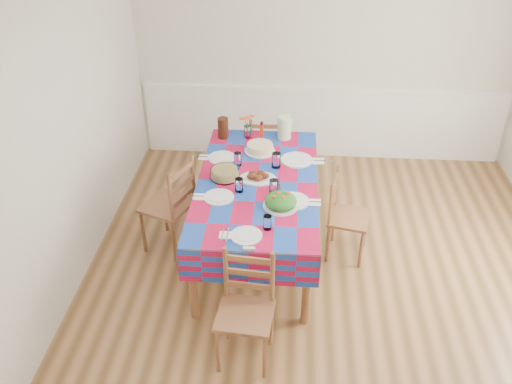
{
  "coord_description": "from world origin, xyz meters",
  "views": [
    {
      "loc": [
        -0.38,
        -3.68,
        3.41
      ],
      "look_at": [
        -0.67,
        0.31,
        0.81
      ],
      "focal_mm": 38.0,
      "sensor_mm": 36.0,
      "label": 1
    }
  ],
  "objects_px": {
    "tea_pitcher": "(223,128)",
    "meat_platter": "(258,177)",
    "dining_table": "(258,189)",
    "chair_left": "(171,206)",
    "chair_far": "(266,149)",
    "chair_right": "(345,217)",
    "green_pitcher": "(284,127)",
    "chair_near": "(246,311)"
  },
  "relations": [
    {
      "from": "chair_left",
      "to": "chair_right",
      "type": "bearing_deg",
      "value": 112.9
    },
    {
      "from": "dining_table",
      "to": "chair_left",
      "type": "xyz_separation_m",
      "value": [
        -0.82,
        -0.02,
        -0.22
      ]
    },
    {
      "from": "green_pitcher",
      "to": "chair_left",
      "type": "bearing_deg",
      "value": -139.45
    },
    {
      "from": "meat_platter",
      "to": "chair_left",
      "type": "height_order",
      "value": "chair_left"
    },
    {
      "from": "tea_pitcher",
      "to": "chair_near",
      "type": "height_order",
      "value": "tea_pitcher"
    },
    {
      "from": "dining_table",
      "to": "chair_right",
      "type": "height_order",
      "value": "chair_right"
    },
    {
      "from": "dining_table",
      "to": "meat_platter",
      "type": "distance_m",
      "value": 0.12
    },
    {
      "from": "dining_table",
      "to": "tea_pitcher",
      "type": "relative_size",
      "value": 9.33
    },
    {
      "from": "meat_platter",
      "to": "chair_near",
      "type": "height_order",
      "value": "chair_near"
    },
    {
      "from": "chair_far",
      "to": "chair_right",
      "type": "xyz_separation_m",
      "value": [
        0.82,
        -1.29,
        0.01
      ]
    },
    {
      "from": "chair_near",
      "to": "chair_far",
      "type": "relative_size",
      "value": 1.09
    },
    {
      "from": "chair_far",
      "to": "chair_right",
      "type": "bearing_deg",
      "value": 120.79
    },
    {
      "from": "green_pitcher",
      "to": "chair_far",
      "type": "bearing_deg",
      "value": 116.77
    },
    {
      "from": "green_pitcher",
      "to": "chair_far",
      "type": "height_order",
      "value": "green_pitcher"
    },
    {
      "from": "dining_table",
      "to": "chair_far",
      "type": "bearing_deg",
      "value": 89.95
    },
    {
      "from": "green_pitcher",
      "to": "chair_near",
      "type": "distance_m",
      "value": 2.22
    },
    {
      "from": "dining_table",
      "to": "meat_platter",
      "type": "height_order",
      "value": "meat_platter"
    },
    {
      "from": "chair_near",
      "to": "chair_right",
      "type": "xyz_separation_m",
      "value": [
        0.82,
        1.3,
        -0.03
      ]
    },
    {
      "from": "meat_platter",
      "to": "dining_table",
      "type": "bearing_deg",
      "value": -86.07
    },
    {
      "from": "tea_pitcher",
      "to": "chair_far",
      "type": "height_order",
      "value": "tea_pitcher"
    },
    {
      "from": "green_pitcher",
      "to": "chair_left",
      "type": "height_order",
      "value": "green_pitcher"
    },
    {
      "from": "green_pitcher",
      "to": "chair_far",
      "type": "relative_size",
      "value": 0.28
    },
    {
      "from": "tea_pitcher",
      "to": "chair_far",
      "type": "xyz_separation_m",
      "value": [
        0.42,
        0.46,
        -0.49
      ]
    },
    {
      "from": "tea_pitcher",
      "to": "chair_left",
      "type": "relative_size",
      "value": 0.22
    },
    {
      "from": "chair_near",
      "to": "chair_far",
      "type": "xyz_separation_m",
      "value": [
        -0.0,
        2.59,
        -0.04
      ]
    },
    {
      "from": "chair_far",
      "to": "chair_left",
      "type": "xyz_separation_m",
      "value": [
        -0.82,
        -1.32,
        0.07
      ]
    },
    {
      "from": "chair_left",
      "to": "chair_right",
      "type": "relative_size",
      "value": 1.14
    },
    {
      "from": "chair_left",
      "to": "chair_right",
      "type": "xyz_separation_m",
      "value": [
        1.65,
        0.03,
        -0.06
      ]
    },
    {
      "from": "green_pitcher",
      "to": "chair_right",
      "type": "bearing_deg",
      "value": -54.84
    },
    {
      "from": "tea_pitcher",
      "to": "meat_platter",
      "type": "bearing_deg",
      "value": -62.76
    },
    {
      "from": "dining_table",
      "to": "tea_pitcher",
      "type": "distance_m",
      "value": 0.95
    },
    {
      "from": "tea_pitcher",
      "to": "dining_table",
      "type": "bearing_deg",
      "value": -63.43
    },
    {
      "from": "chair_right",
      "to": "chair_left",
      "type": "bearing_deg",
      "value": 103.22
    },
    {
      "from": "dining_table",
      "to": "chair_left",
      "type": "relative_size",
      "value": 2.06
    },
    {
      "from": "meat_platter",
      "to": "green_pitcher",
      "type": "bearing_deg",
      "value": 75.45
    },
    {
      "from": "chair_left",
      "to": "chair_far",
      "type": "bearing_deg",
      "value": 169.99
    },
    {
      "from": "chair_right",
      "to": "dining_table",
      "type": "bearing_deg",
      "value": 102.92
    },
    {
      "from": "dining_table",
      "to": "chair_near",
      "type": "height_order",
      "value": "chair_near"
    },
    {
      "from": "green_pitcher",
      "to": "chair_far",
      "type": "xyz_separation_m",
      "value": [
        -0.22,
        0.43,
        -0.5
      ]
    },
    {
      "from": "green_pitcher",
      "to": "chair_left",
      "type": "distance_m",
      "value": 1.43
    },
    {
      "from": "chair_far",
      "to": "chair_left",
      "type": "height_order",
      "value": "chair_left"
    },
    {
      "from": "green_pitcher",
      "to": "chair_right",
      "type": "relative_size",
      "value": 0.28
    }
  ]
}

